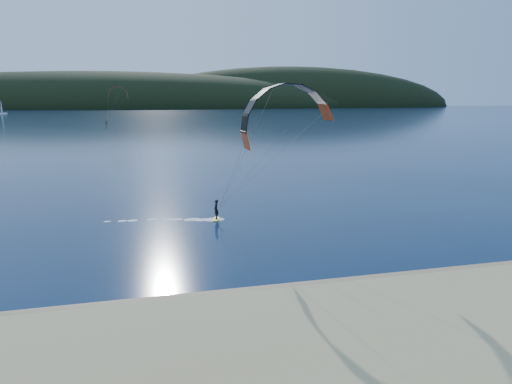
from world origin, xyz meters
TOP-DOWN VIEW (x-y plane):
  - ground at (0.00, 0.00)m, footprint 1800.00×1800.00m
  - wet_sand at (0.00, 4.50)m, footprint 220.00×2.50m
  - headland at (0.63, 745.28)m, footprint 1200.00×310.00m
  - kitesurfer_near at (7.05, 19.03)m, footprint 20.99×6.11m
  - kitesurfer_far at (-15.75, 194.17)m, footprint 10.86×5.32m
  - sailboat at (-121.22, 404.06)m, footprint 8.11×5.43m

SIDE VIEW (x-z plane):
  - ground at x=0.00m, z-range 0.00..0.00m
  - headland at x=0.63m, z-range -70.00..70.00m
  - wet_sand at x=0.00m, z-range 0.00..0.10m
  - sailboat at x=-121.22m, z-range -4.83..6.50m
  - kitesurfer_near at x=7.05m, z-range 2.40..14.29m
  - kitesurfer_far at x=-15.75m, z-range 5.19..20.64m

